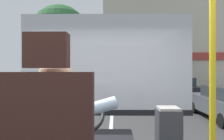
# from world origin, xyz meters

# --- Properties ---
(ground) EXTENTS (18.00, 44.00, 0.06)m
(ground) POSITION_xyz_m (0.00, 8.80, -0.02)
(ground) COLOR #353535
(bus_driver) EXTENTS (0.75, 0.52, 0.73)m
(bus_driver) POSITION_xyz_m (-0.22, -0.31, 1.45)
(bus_driver) COLOR black
(bus_driver) RESTS_ON driver_seat
(handrail_pole) EXTENTS (0.04, 0.04, 2.00)m
(handrail_pole) POSITION_xyz_m (0.82, -0.07, 1.72)
(handrail_pole) COLOR gold
(handrail_pole) RESTS_ON bus_floor
(windshield_panel) EXTENTS (2.50, 0.08, 1.48)m
(windshield_panel) POSITION_xyz_m (0.00, 1.62, 1.76)
(windshield_panel) COLOR silver
(street_tree) EXTENTS (3.29, 3.29, 5.63)m
(street_tree) POSITION_xyz_m (-3.09, 11.44, 3.96)
(street_tree) COLOR #4C3828
(street_tree) RESTS_ON ground
(shop_building) EXTENTS (12.87, 4.65, 8.91)m
(shop_building) POSITION_xyz_m (5.60, 18.71, 4.45)
(shop_building) COLOR #BCB29E
(shop_building) RESTS_ON ground
(parked_car_black) EXTENTS (1.99, 3.81, 1.40)m
(parked_car_black) POSITION_xyz_m (3.96, 12.46, 0.72)
(parked_car_black) COLOR black
(parked_car_black) RESTS_ON ground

